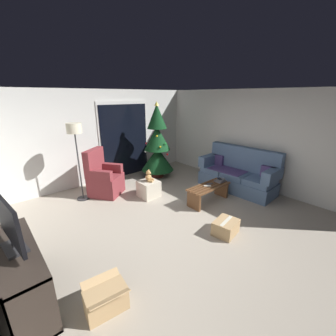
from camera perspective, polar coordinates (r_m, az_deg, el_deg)
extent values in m
plane|color=#9E9384|center=(4.38, 2.14, -13.95)|extent=(7.00, 7.00, 0.00)
cube|color=silver|center=(6.38, -17.05, 7.75)|extent=(5.72, 0.12, 2.50)
cube|color=silver|center=(6.14, 22.31, 6.78)|extent=(0.12, 6.00, 2.50)
cube|color=silver|center=(6.65, -11.17, 7.31)|extent=(1.60, 0.02, 2.20)
cube|color=black|center=(6.65, -11.06, 6.87)|extent=(1.50, 0.02, 2.10)
cube|color=slate|center=(5.97, 17.25, -3.79)|extent=(0.84, 1.93, 0.34)
cube|color=slate|center=(5.63, 22.83, -3.21)|extent=(0.70, 0.63, 0.14)
cube|color=slate|center=(5.88, 17.37, -1.68)|extent=(0.70, 0.63, 0.14)
cube|color=slate|center=(6.18, 12.41, -0.27)|extent=(0.70, 0.63, 0.14)
cube|color=slate|center=(6.04, 19.22, 2.36)|extent=(0.28, 1.91, 0.60)
cube|color=slate|center=(5.49, 25.53, -1.76)|extent=(0.77, 0.23, 0.28)
cube|color=slate|center=(6.27, 10.77, 2.12)|extent=(0.77, 0.23, 0.28)
cube|color=#47386B|center=(5.95, 15.27, -0.43)|extent=(0.64, 0.92, 0.02)
cube|color=#47386B|center=(5.69, 24.57, -0.95)|extent=(0.13, 0.32, 0.28)
cube|color=#47386B|center=(6.30, 12.87, 2.07)|extent=(0.13, 0.32, 0.28)
cube|color=brown|center=(4.96, 12.16, -5.28)|extent=(1.10, 0.05, 0.04)
cube|color=brown|center=(5.00, 11.36, -4.99)|extent=(1.10, 0.05, 0.04)
cube|color=brown|center=(5.05, 10.57, -4.70)|extent=(1.10, 0.05, 0.04)
cube|color=brown|center=(5.10, 9.80, -4.42)|extent=(1.10, 0.05, 0.04)
cube|color=brown|center=(5.15, 9.05, -4.14)|extent=(1.10, 0.05, 0.04)
cube|color=brown|center=(4.79, 6.72, -8.50)|extent=(0.05, 0.36, 0.37)
cube|color=brown|center=(5.50, 13.66, -5.26)|extent=(0.05, 0.36, 0.37)
cube|color=silver|center=(5.00, 10.20, -4.59)|extent=(0.15, 0.13, 0.02)
cube|color=#333338|center=(5.12, 10.77, -4.06)|extent=(0.16, 0.10, 0.02)
cube|color=#4C4C51|center=(5.32, 13.33, -3.26)|extent=(0.23, 0.19, 0.04)
cube|color=#4C4C51|center=(5.30, 13.57, -2.94)|extent=(0.23, 0.19, 0.03)
cube|color=black|center=(5.29, 13.27, -2.75)|extent=(0.12, 0.16, 0.01)
cylinder|color=#4C1E19|center=(6.65, -2.68, -1.78)|extent=(0.36, 0.36, 0.10)
cylinder|color=brown|center=(6.61, -2.70, -0.89)|extent=(0.08, 0.08, 0.12)
cone|color=#0F3819|center=(6.49, -2.75, 2.43)|extent=(0.95, 0.95, 0.68)
cone|color=#0F3819|center=(6.35, -2.83, 7.78)|extent=(0.75, 0.75, 0.68)
cone|color=#0F3819|center=(6.26, -2.92, 13.32)|extent=(0.56, 0.56, 0.68)
sphere|color=blue|center=(6.45, -1.73, 11.29)|extent=(0.06, 0.06, 0.06)
sphere|color=red|center=(6.40, -5.68, 6.43)|extent=(0.06, 0.06, 0.06)
sphere|color=gold|center=(6.25, -4.78, 10.90)|extent=(0.06, 0.06, 0.06)
sphere|color=gold|center=(6.07, -2.91, 8.29)|extent=(0.06, 0.06, 0.06)
sphere|color=red|center=(6.20, -0.17, 3.57)|extent=(0.06, 0.06, 0.06)
sphere|color=white|center=(6.30, -5.88, 4.28)|extent=(0.06, 0.06, 0.06)
sphere|color=red|center=(6.69, -4.58, 5.73)|extent=(0.06, 0.06, 0.06)
sphere|color=#1E8C33|center=(6.16, -0.68, 6.36)|extent=(0.06, 0.06, 0.06)
sphere|color=gold|center=(6.07, -2.01, 5.50)|extent=(0.06, 0.06, 0.06)
cone|color=#EAD14C|center=(6.24, -2.98, 16.40)|extent=(0.14, 0.14, 0.12)
cube|color=maroon|center=(5.66, -15.64, -5.07)|extent=(0.95, 0.95, 0.31)
cube|color=maroon|center=(5.57, -15.86, -2.75)|extent=(0.95, 0.95, 0.18)
cube|color=maroon|center=(5.57, -18.66, 1.45)|extent=(0.65, 0.53, 0.64)
cube|color=maroon|center=(5.72, -14.53, 0.07)|extent=(0.45, 0.55, 0.22)
cube|color=maroon|center=(5.26, -17.29, -1.80)|extent=(0.45, 0.55, 0.22)
cylinder|color=#2D2D30|center=(5.64, -21.13, -7.32)|extent=(0.28, 0.28, 0.02)
cylinder|color=#2D2D30|center=(5.37, -22.09, 0.29)|extent=(0.03, 0.03, 1.55)
cylinder|color=beige|center=(5.18, -23.26, 9.52)|extent=(0.32, 0.32, 0.22)
cube|color=black|center=(3.52, -32.59, -26.46)|extent=(0.40, 1.40, 0.04)
cube|color=black|center=(3.11, -34.87, -17.07)|extent=(0.40, 1.40, 0.04)
cube|color=black|center=(3.31, -37.17, -22.79)|extent=(0.02, 1.40, 0.73)
cube|color=black|center=(2.79, -31.25, -30.22)|extent=(0.40, 0.04, 0.73)
cube|color=black|center=(3.87, -35.28, -16.17)|extent=(0.40, 0.04, 0.73)
cube|color=black|center=(3.31, -33.70, -22.06)|extent=(0.40, 0.04, 0.69)
cube|color=black|center=(3.31, -33.70, -22.06)|extent=(0.40, 1.33, 0.04)
cube|color=#A32D28|center=(2.98, -30.88, -31.69)|extent=(0.30, 0.04, 0.28)
cube|color=#285684|center=(3.01, -31.18, -30.77)|extent=(0.30, 0.04, 0.31)
cube|color=#337042|center=(3.03, -31.46, -29.86)|extent=(0.30, 0.04, 0.34)
cube|color=#B79333|center=(3.09, -31.60, -29.45)|extent=(0.30, 0.04, 0.30)
cube|color=black|center=(3.09, -34.99, -16.56)|extent=(0.24, 0.38, 0.03)
cube|color=black|center=(3.07, -35.14, -15.86)|extent=(0.05, 0.06, 0.06)
cube|color=black|center=(2.93, -36.20, -11.09)|extent=(0.14, 0.84, 0.52)
cube|color=black|center=(2.93, -35.82, -10.98)|extent=(0.10, 0.79, 0.47)
cube|color=beige|center=(5.33, -5.04, -5.40)|extent=(0.44, 0.44, 0.39)
cylinder|color=tan|center=(5.27, -4.32, -2.98)|extent=(0.12, 0.13, 0.06)
cylinder|color=tan|center=(5.19, -4.63, -3.37)|extent=(0.12, 0.13, 0.06)
sphere|color=tan|center=(5.22, -5.13, -2.43)|extent=(0.15, 0.15, 0.15)
sphere|color=tan|center=(5.18, -5.16, -1.20)|extent=(0.11, 0.11, 0.11)
sphere|color=tan|center=(5.17, -4.64, -1.35)|extent=(0.04, 0.04, 0.04)
sphere|color=tan|center=(5.20, -5.06, -0.58)|extent=(0.04, 0.04, 0.04)
sphere|color=tan|center=(5.13, -5.30, -0.85)|extent=(0.04, 0.04, 0.04)
sphere|color=tan|center=(5.28, -4.70, -2.08)|extent=(0.06, 0.06, 0.06)
sphere|color=tan|center=(5.15, -5.15, -2.62)|extent=(0.06, 0.06, 0.06)
cube|color=tan|center=(4.15, 14.76, -14.66)|extent=(0.50, 0.42, 0.25)
cube|color=beige|center=(4.08, 14.91, -13.15)|extent=(0.41, 0.13, 0.00)
cube|color=tan|center=(2.96, -15.74, -30.20)|extent=(0.48, 0.29, 0.31)
cube|color=tan|center=(2.95, -17.20, -25.80)|extent=(0.45, 0.15, 0.06)
cube|color=tan|center=(2.73, -14.83, -30.06)|extent=(0.45, 0.15, 0.06)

